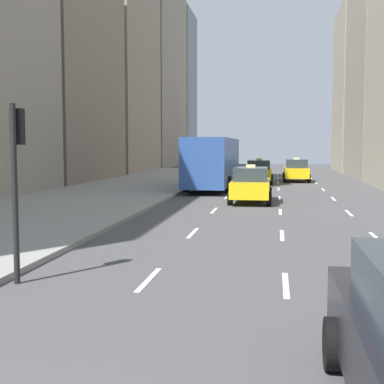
# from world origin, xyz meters

# --- Properties ---
(sidewalk_left) EXTENTS (8.00, 66.00, 0.15)m
(sidewalk_left) POSITION_xyz_m (-7.00, 27.00, 0.07)
(sidewalk_left) COLOR gray
(sidewalk_left) RESTS_ON ground
(lane_markings) EXTENTS (5.72, 56.00, 0.01)m
(lane_markings) POSITION_xyz_m (2.60, 23.00, 0.01)
(lane_markings) COLOR white
(lane_markings) RESTS_ON ground
(building_row_left) EXTENTS (6.00, 90.01, 32.11)m
(building_row_left) POSITION_xyz_m (-14.00, 45.72, 13.52)
(building_row_left) COLOR gray
(building_row_left) RESTS_ON ground
(taxi_lead) EXTENTS (2.02, 4.40, 1.87)m
(taxi_lead) POSITION_xyz_m (1.20, 36.91, 0.88)
(taxi_lead) COLOR yellow
(taxi_lead) RESTS_ON ground
(taxi_second) EXTENTS (2.02, 4.40, 1.87)m
(taxi_second) POSITION_xyz_m (4.00, 39.63, 0.88)
(taxi_second) COLOR yellow
(taxi_second) RESTS_ON ground
(taxi_fourth) EXTENTS (2.02, 4.40, 1.87)m
(taxi_fourth) POSITION_xyz_m (1.20, 23.54, 0.88)
(taxi_fourth) COLOR yellow
(taxi_fourth) RESTS_ON ground
(city_bus) EXTENTS (2.80, 11.61, 3.25)m
(city_bus) POSITION_xyz_m (-1.61, 31.99, 1.79)
(city_bus) COLOR #2D519E
(city_bus) RESTS_ON ground
(traffic_light_pole) EXTENTS (0.24, 0.42, 3.60)m
(traffic_light_pole) POSITION_xyz_m (-2.75, 7.39, 2.41)
(traffic_light_pole) COLOR black
(traffic_light_pole) RESTS_ON ground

